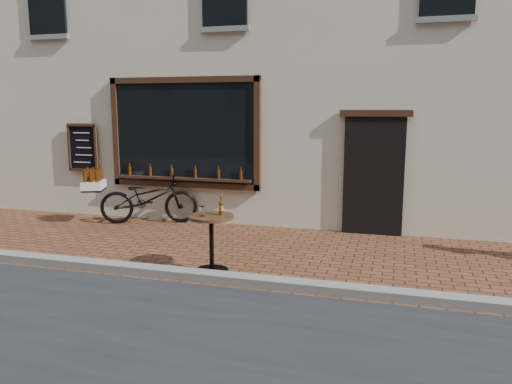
# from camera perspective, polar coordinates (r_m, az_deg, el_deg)

# --- Properties ---
(ground) EXTENTS (90.00, 90.00, 0.00)m
(ground) POSITION_cam_1_polar(r_m,az_deg,el_deg) (6.83, -5.11, -10.68)
(ground) COLOR #522E1A
(ground) RESTS_ON ground
(kerb) EXTENTS (90.00, 0.25, 0.12)m
(kerb) POSITION_cam_1_polar(r_m,az_deg,el_deg) (6.99, -4.52, -9.67)
(kerb) COLOR slate
(kerb) RESTS_ON ground
(cargo_bicycle) EXTENTS (2.36, 1.40, 1.11)m
(cargo_bicycle) POSITION_cam_1_polar(r_m,az_deg,el_deg) (10.50, -12.36, -0.64)
(cargo_bicycle) COLOR black
(cargo_bicycle) RESTS_ON ground
(bistro_table) EXTENTS (0.65, 0.65, 1.12)m
(bistro_table) POSITION_cam_1_polar(r_m,az_deg,el_deg) (7.23, -5.10, -4.54)
(bistro_table) COLOR black
(bistro_table) RESTS_ON ground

